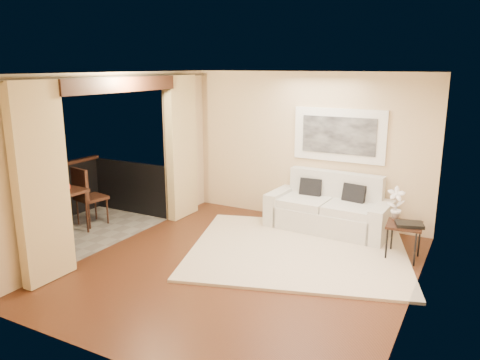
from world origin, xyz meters
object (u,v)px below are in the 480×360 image
Objects in this scene: balcony_chair_far at (85,192)px; balcony_chair_near at (20,211)px; side_table at (404,228)px; bistro_table at (61,195)px; ice_bucket at (57,183)px; orchid at (396,203)px; sofa at (329,211)px.

balcony_chair_far reaches higher than balcony_chair_near.
bistro_table reaches higher than side_table.
balcony_chair_far is at bearing 74.13° from ice_bucket.
balcony_chair_near is (-5.48, -2.28, 0.06)m from side_table.
balcony_chair_near is (-0.24, -1.15, -0.07)m from balcony_chair_far.
ice_bucket is (-5.20, -1.78, 0.09)m from orchid.
orchid reaches higher than ice_bucket.
sofa is at bearing 19.77° from balcony_chair_near.
orchid is 0.47× the size of balcony_chair_far.
bistro_table is 0.83× the size of balcony_chair_near.
balcony_chair_far is 5.32× the size of ice_bucket.
sofa is at bearing 153.02° from side_table.
ice_bucket is (-5.37, -1.61, 0.40)m from side_table.
bistro_table is at bearing -160.06° from orchid.
bistro_table is 0.73× the size of balcony_chair_far.
orchid is 5.50m from ice_bucket.
ice_bucket is at bearing 85.83° from balcony_chair_far.
bistro_table is at bearing 52.02° from balcony_chair_near.
orchid reaches higher than bistro_table.
bistro_table is (-5.23, -1.66, 0.22)m from side_table.
bistro_table is at bearing 102.41° from balcony_chair_far.
orchid is 2.49× the size of ice_bucket.
bistro_table is 0.54m from balcony_chair_far.
balcony_chair_near is at bearing -157.45° from side_table.
side_table is 5.49m from bistro_table.
ice_bucket reaches higher than side_table.
side_table is 2.71× the size of ice_bucket.
orchid is at bearing 18.93° from ice_bucket.
sofa is at bearing 29.71° from ice_bucket.
orchid is 5.85m from balcony_chair_near.
balcony_chair_far is at bearing -165.56° from orchid.
orchid is 5.38m from bistro_table.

